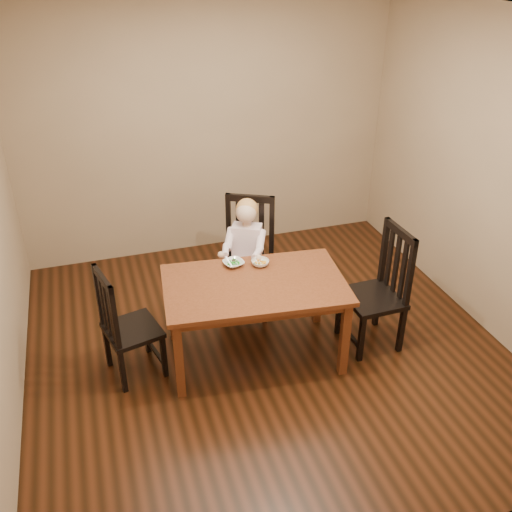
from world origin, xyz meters
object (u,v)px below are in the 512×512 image
object	(u,v)px
chair_left	(126,326)
bowl_veg	(260,263)
chair_child	(248,257)
toddler	(246,246)
chair_right	(379,291)
dining_table	(255,292)
bowl_peas	(234,263)

from	to	relation	value
chair_left	bowl_veg	bearing A→B (deg)	84.15
chair_left	bowl_veg	xyz separation A→B (m)	(1.16, 0.17, 0.28)
chair_child	toddler	bearing A→B (deg)	90.00
chair_left	chair_right	world-z (taller)	chair_right
toddler	chair_child	bearing A→B (deg)	-90.00
dining_table	chair_right	size ratio (longest dim) A/B	1.41
dining_table	toddler	distance (m)	0.71
chair_child	bowl_peas	xyz separation A→B (m)	(-0.25, -0.43, 0.22)
chair_child	chair_left	distance (m)	1.37
dining_table	chair_right	bearing A→B (deg)	-6.98
dining_table	chair_right	world-z (taller)	chair_right
dining_table	bowl_veg	xyz separation A→B (m)	(0.13, 0.25, 0.11)
chair_right	dining_table	bearing A→B (deg)	81.02
bowl_peas	bowl_veg	bearing A→B (deg)	-16.53
chair_child	chair_right	xyz separation A→B (m)	(0.90, -0.87, -0.00)
chair_right	bowl_peas	world-z (taller)	chair_right
bowl_peas	bowl_veg	world-z (taller)	bowl_veg
chair_child	toddler	size ratio (longest dim) A/B	1.83
dining_table	toddler	bearing A→B (deg)	78.62
chair_child	bowl_peas	bearing A→B (deg)	86.57
chair_child	bowl_peas	size ratio (longest dim) A/B	6.54
chair_left	toddler	distance (m)	1.34
chair_right	toddler	bearing A→B (deg)	46.22
toddler	chair_left	bearing A→B (deg)	54.37
bowl_peas	bowl_veg	distance (m)	0.22
dining_table	bowl_peas	distance (m)	0.34
dining_table	chair_right	distance (m)	1.07
chair_right	bowl_veg	distance (m)	1.03
bowl_veg	chair_child	bearing A→B (deg)	85.72
chair_left	bowl_veg	distance (m)	1.21
chair_right	bowl_peas	distance (m)	1.25
dining_table	bowl_peas	world-z (taller)	bowl_peas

